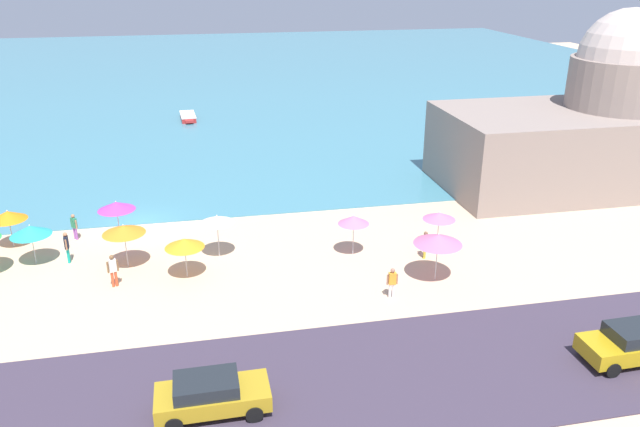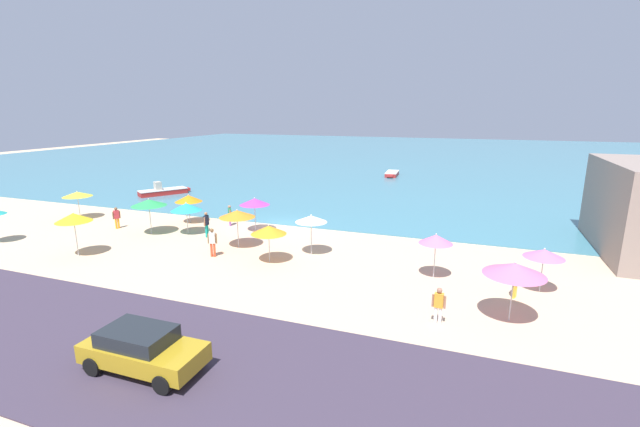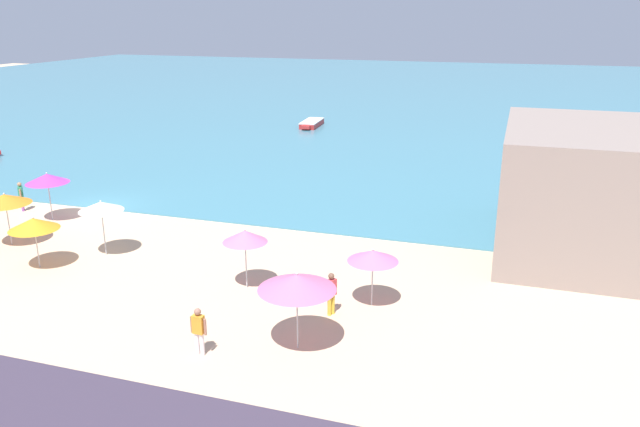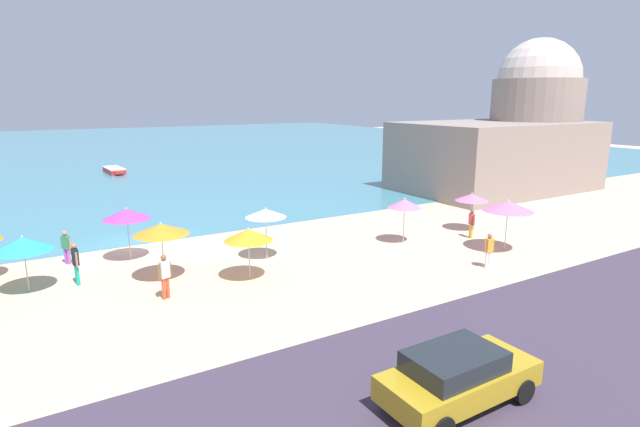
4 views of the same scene
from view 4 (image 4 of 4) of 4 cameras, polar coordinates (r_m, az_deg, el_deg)
The scene contains 18 objects.
ground_plane at distance 28.01m, azimuth -19.83°, elevation -3.37°, with size 160.00×160.00×0.00m, color #D3B18D.
sea at distance 82.01m, azimuth -27.73°, elevation 6.32°, with size 150.00×110.00×0.05m, color teal.
beach_umbrella_0 at distance 22.76m, azimuth -30.84°, elevation -3.02°, with size 2.16×2.16×2.32m.
beach_umbrella_1 at distance 26.49m, azimuth 20.70°, elevation 0.81°, with size 2.50×2.50×2.64m.
beach_umbrella_2 at distance 23.63m, azimuth -6.23°, elevation 0.04°, with size 1.94×1.94×2.53m.
beach_umbrella_7 at distance 26.58m, azimuth 9.64°, elevation 1.12°, with size 1.75×1.75×2.44m.
beach_umbrella_9 at distance 21.81m, azimuth -17.70°, elevation -1.72°, with size 2.28×2.28×2.52m.
beach_umbrella_10 at distance 30.08m, azimuth 16.96°, elevation 1.78°, with size 1.87×1.87×2.24m.
beach_umbrella_11 at distance 25.10m, azimuth -21.23°, elevation -0.06°, with size 2.17×2.17×2.55m.
beach_umbrella_12 at distance 21.14m, azimuth -8.19°, elevation -2.44°, with size 2.05×2.05×2.27m.
bather_1 at distance 25.92m, azimuth -27.03°, elevation -3.28°, with size 0.40×0.46×1.60m.
bather_2 at distance 20.07m, azimuth -17.33°, elevation -6.64°, with size 0.54×0.32×1.77m.
bather_3 at distance 28.65m, azimuth 16.93°, elevation -0.94°, with size 0.36×0.52×1.61m.
bather_4 at distance 22.86m, azimuth -26.14°, elevation -4.96°, with size 0.26×0.57×1.79m.
bather_5 at distance 23.88m, azimuth 18.74°, elevation -3.82°, with size 0.57×0.24×1.61m.
parked_car_2 at distance 13.45m, azimuth 15.48°, elevation -17.42°, with size 4.16×1.92×1.47m.
skiff_nearshore at distance 55.38m, azimuth -22.45°, elevation 4.59°, with size 1.75×4.39×0.55m.
harbor_fortress at distance 46.16m, azimuth 21.39°, elevation 8.37°, with size 16.53×10.09×12.53m.
Camera 4 is at (-4.94, -26.52, 7.56)m, focal length 28.00 mm.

